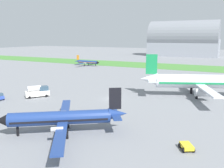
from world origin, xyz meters
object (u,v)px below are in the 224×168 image
at_px(airplane_taxiing_turboprop, 87,62).
at_px(fuel_truck_by_runway, 38,91).
at_px(airplane_foreground_turboprop, 63,118).
at_px(baggage_cart_near_gate, 187,146).
at_px(airplane_midfield_jet, 199,82).

height_order(airplane_taxiing_turboprop, fuel_truck_by_runway, airplane_taxiing_turboprop).
relative_size(airplane_foreground_turboprop, baggage_cart_near_gate, 7.71).
bearing_deg(airplane_midfield_jet, baggage_cart_near_gate, -107.18).
bearing_deg(baggage_cart_near_gate, airplane_taxiing_turboprop, -170.19).
xyz_separation_m(airplane_midfield_jet, airplane_taxiing_turboprop, (-68.53, 49.26, -2.09)).
bearing_deg(airplane_taxiing_turboprop, fuel_truck_by_runway, -65.64).
xyz_separation_m(airplane_taxiing_turboprop, baggage_cart_near_gate, (71.70, -85.01, -1.61)).
relative_size(airplane_taxiing_turboprop, baggage_cart_near_gate, 6.78).
xyz_separation_m(baggage_cart_near_gate, fuel_truck_by_runway, (-43.35, 14.63, 1.01)).
bearing_deg(fuel_truck_by_runway, airplane_taxiing_turboprop, 59.00).
height_order(baggage_cart_near_gate, fuel_truck_by_runway, fuel_truck_by_runway).
distance_m(airplane_foreground_turboprop, baggage_cart_near_gate, 20.75).
bearing_deg(airplane_foreground_turboprop, airplane_midfield_jet, -148.40).
xyz_separation_m(airplane_taxiing_turboprop, fuel_truck_by_runway, (28.35, -70.38, -0.60)).
bearing_deg(fuel_truck_by_runway, airplane_midfield_jet, -25.21).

